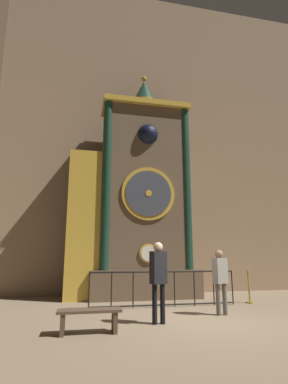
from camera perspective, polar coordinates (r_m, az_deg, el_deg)
The scene contains 8 objects.
ground_plane at distance 7.40m, azimuth 10.85°, elevation -23.13°, with size 28.00×28.00×0.00m, color #847056.
cathedral_back_wall at distance 13.53m, azimuth 0.24°, elevation 11.48°, with size 24.00×0.32×13.72m.
clock_tower at distance 11.19m, azimuth -1.72°, elevation -1.19°, with size 4.70×1.83×8.70m.
railing_fence at distance 9.20m, azimuth 3.90°, elevation -17.55°, with size 4.37×0.05×1.01m.
visitor_near at distance 6.94m, azimuth 2.74°, elevation -15.25°, with size 0.39×0.32×1.75m.
visitor_far at distance 8.17m, azimuth 14.31°, elevation -15.12°, with size 0.39×0.30×1.60m.
stanchion_post at distance 10.46m, azimuth 19.43°, elevation -17.54°, with size 0.28×0.28×1.01m.
visitor_bench at distance 6.30m, azimuth -10.39°, elevation -22.28°, with size 1.22×0.40×0.44m.
Camera 1 is at (-2.76, -6.71, 1.45)m, focal length 28.00 mm.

